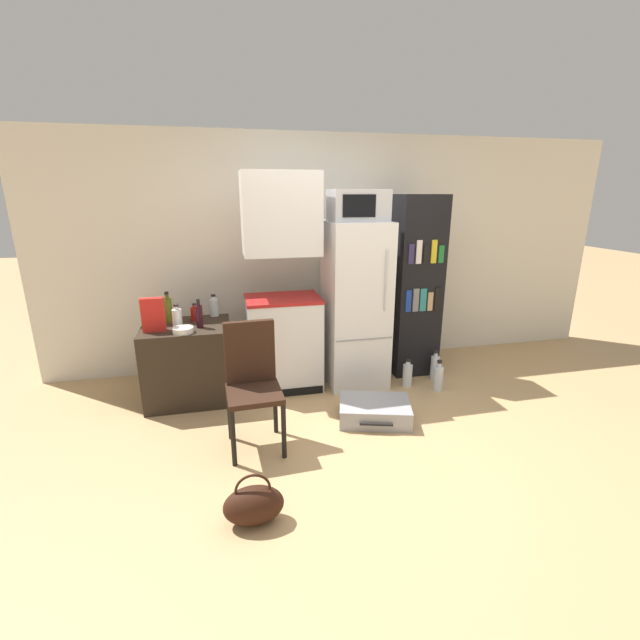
{
  "coord_description": "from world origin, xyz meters",
  "views": [
    {
      "loc": [
        -1.1,
        -2.63,
        1.89
      ],
      "look_at": [
        -0.3,
        0.85,
        0.82
      ],
      "focal_mm": 24.0,
      "sensor_mm": 36.0,
      "label": 1
    }
  ],
  "objects_px": {
    "refrigerator": "(356,305)",
    "cereal_box": "(153,315)",
    "bookshelf": "(416,287)",
    "chair": "(252,375)",
    "bottle_clear_short": "(214,307)",
    "water_bottle_back": "(407,374)",
    "bottle_milk_white": "(177,318)",
    "water_bottle_middle": "(435,367)",
    "bottle_olive_oil": "(168,310)",
    "bottle_ketchup_red": "(195,313)",
    "water_bottle_front": "(438,378)",
    "microwave": "(358,205)",
    "kitchen_hutch": "(283,293)",
    "bottle_wine_dark": "(199,316)",
    "side_table": "(189,362)",
    "suitcase_large_flat": "(374,411)",
    "bowl": "(183,330)",
    "handbag": "(254,505)"
  },
  "relations": [
    {
      "from": "cereal_box",
      "to": "side_table",
      "type": "bearing_deg",
      "value": 25.52
    },
    {
      "from": "suitcase_large_flat",
      "to": "water_bottle_back",
      "type": "xyz_separation_m",
      "value": [
        0.56,
        0.57,
        0.04
      ]
    },
    {
      "from": "bottle_olive_oil",
      "to": "bottle_ketchup_red",
      "type": "xyz_separation_m",
      "value": [
        0.24,
        0.02,
        -0.05
      ]
    },
    {
      "from": "bottle_olive_oil",
      "to": "water_bottle_middle",
      "type": "bearing_deg",
      "value": -5.57
    },
    {
      "from": "water_bottle_front",
      "to": "microwave",
      "type": "bearing_deg",
      "value": 151.24
    },
    {
      "from": "bottle_olive_oil",
      "to": "handbag",
      "type": "distance_m",
      "value": 2.13
    },
    {
      "from": "bottle_milk_white",
      "to": "water_bottle_back",
      "type": "bearing_deg",
      "value": -4.41
    },
    {
      "from": "refrigerator",
      "to": "cereal_box",
      "type": "height_order",
      "value": "refrigerator"
    },
    {
      "from": "bowl",
      "to": "suitcase_large_flat",
      "type": "bearing_deg",
      "value": -19.98
    },
    {
      "from": "bottle_clear_short",
      "to": "water_bottle_back",
      "type": "distance_m",
      "value": 2.05
    },
    {
      "from": "bottle_wine_dark",
      "to": "side_table",
      "type": "bearing_deg",
      "value": 144.74
    },
    {
      "from": "bottle_clear_short",
      "to": "bowl",
      "type": "distance_m",
      "value": 0.55
    },
    {
      "from": "microwave",
      "to": "suitcase_large_flat",
      "type": "relative_size",
      "value": 0.76
    },
    {
      "from": "side_table",
      "to": "bottle_milk_white",
      "type": "bearing_deg",
      "value": -138.57
    },
    {
      "from": "bookshelf",
      "to": "bottle_olive_oil",
      "type": "xyz_separation_m",
      "value": [
        -2.48,
        -0.01,
        -0.09
      ]
    },
    {
      "from": "kitchen_hutch",
      "to": "bottle_clear_short",
      "type": "bearing_deg",
      "value": 162.78
    },
    {
      "from": "microwave",
      "to": "bottle_ketchup_red",
      "type": "relative_size",
      "value": 3.17
    },
    {
      "from": "refrigerator",
      "to": "bookshelf",
      "type": "relative_size",
      "value": 0.87
    },
    {
      "from": "bottle_clear_short",
      "to": "chair",
      "type": "relative_size",
      "value": 0.22
    },
    {
      "from": "bottle_clear_short",
      "to": "bottle_wine_dark",
      "type": "bearing_deg",
      "value": -109.27
    },
    {
      "from": "bottle_clear_short",
      "to": "chair",
      "type": "xyz_separation_m",
      "value": [
        0.27,
        -1.16,
        -0.25
      ]
    },
    {
      "from": "cereal_box",
      "to": "chair",
      "type": "distance_m",
      "value": 1.15
    },
    {
      "from": "bottle_wine_dark",
      "to": "water_bottle_back",
      "type": "relative_size",
      "value": 0.91
    },
    {
      "from": "bookshelf",
      "to": "chair",
      "type": "relative_size",
      "value": 1.93
    },
    {
      "from": "kitchen_hutch",
      "to": "bottle_olive_oil",
      "type": "relative_size",
      "value": 7.06
    },
    {
      "from": "bottle_clear_short",
      "to": "chair",
      "type": "height_order",
      "value": "chair"
    },
    {
      "from": "microwave",
      "to": "water_bottle_middle",
      "type": "distance_m",
      "value": 1.85
    },
    {
      "from": "microwave",
      "to": "water_bottle_front",
      "type": "height_order",
      "value": "microwave"
    },
    {
      "from": "cereal_box",
      "to": "water_bottle_middle",
      "type": "relative_size",
      "value": 0.95
    },
    {
      "from": "microwave",
      "to": "bottle_clear_short",
      "type": "xyz_separation_m",
      "value": [
        -1.37,
        0.24,
        -0.96
      ]
    },
    {
      "from": "suitcase_large_flat",
      "to": "refrigerator",
      "type": "bearing_deg",
      "value": 101.63
    },
    {
      "from": "bowl",
      "to": "water_bottle_middle",
      "type": "distance_m",
      "value": 2.55
    },
    {
      "from": "microwave",
      "to": "bottle_clear_short",
      "type": "relative_size",
      "value": 2.46
    },
    {
      "from": "water_bottle_front",
      "to": "water_bottle_middle",
      "type": "relative_size",
      "value": 1.0
    },
    {
      "from": "bottle_olive_oil",
      "to": "water_bottle_front",
      "type": "distance_m",
      "value": 2.68
    },
    {
      "from": "bowl",
      "to": "water_bottle_front",
      "type": "distance_m",
      "value": 2.47
    },
    {
      "from": "bowl",
      "to": "refrigerator",
      "type": "bearing_deg",
      "value": 8.36
    },
    {
      "from": "kitchen_hutch",
      "to": "bottle_milk_white",
      "type": "xyz_separation_m",
      "value": [
        -0.97,
        -0.12,
        -0.15
      ]
    },
    {
      "from": "bookshelf",
      "to": "bottle_olive_oil",
      "type": "height_order",
      "value": "bookshelf"
    },
    {
      "from": "bottle_wine_dark",
      "to": "water_bottle_front",
      "type": "bearing_deg",
      "value": -7.47
    },
    {
      "from": "side_table",
      "to": "kitchen_hutch",
      "type": "bearing_deg",
      "value": 3.92
    },
    {
      "from": "bottle_wine_dark",
      "to": "bottle_ketchup_red",
      "type": "distance_m",
      "value": 0.24
    },
    {
      "from": "water_bottle_middle",
      "to": "bookshelf",
      "type": "bearing_deg",
      "value": 118.89
    },
    {
      "from": "microwave",
      "to": "cereal_box",
      "type": "xyz_separation_m",
      "value": [
        -1.88,
        -0.14,
        -0.9
      ]
    },
    {
      "from": "chair",
      "to": "handbag",
      "type": "height_order",
      "value": "chair"
    },
    {
      "from": "bottle_milk_white",
      "to": "water_bottle_middle",
      "type": "distance_m",
      "value": 2.62
    },
    {
      "from": "refrigerator",
      "to": "water_bottle_front",
      "type": "relative_size",
      "value": 5.15
    },
    {
      "from": "water_bottle_front",
      "to": "water_bottle_back",
      "type": "relative_size",
      "value": 1.1
    },
    {
      "from": "side_table",
      "to": "water_bottle_back",
      "type": "xyz_separation_m",
      "value": [
        2.12,
        -0.22,
        -0.24
      ]
    },
    {
      "from": "bottle_milk_white",
      "to": "bottle_wine_dark",
      "type": "distance_m",
      "value": 0.2
    }
  ]
}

